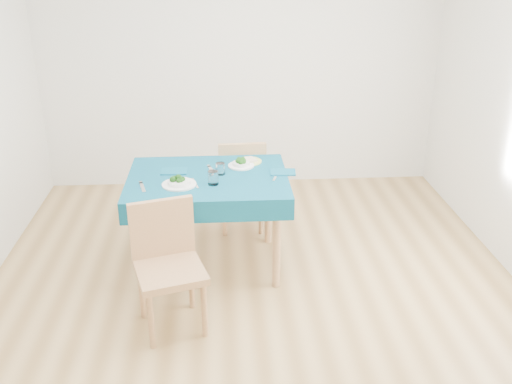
{
  "coord_description": "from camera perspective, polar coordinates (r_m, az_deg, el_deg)",
  "views": [
    {
      "loc": [
        -0.23,
        -3.45,
        2.36
      ],
      "look_at": [
        0.0,
        0.0,
        0.85
      ],
      "focal_mm": 40.0,
      "sensor_mm": 36.0,
      "label": 1
    }
  ],
  "objects": [
    {
      "name": "chair_near",
      "position": [
        3.68,
        -8.68,
        -6.51
      ],
      "size": [
        0.53,
        0.56,
        1.06
      ],
      "primitive_type": "cube",
      "rotation": [
        0.0,
        0.0,
        0.28
      ],
      "color": "#A77A4E",
      "rests_on": "ground"
    },
    {
      "name": "bread_slice",
      "position": [
        4.55,
        -0.74,
        3.23
      ],
      "size": [
        0.14,
        0.14,
        0.02
      ],
      "primitive_type": "cube",
      "rotation": [
        0.0,
        0.0,
        0.42
      ],
      "color": "beige",
      "rests_on": "side_plate"
    },
    {
      "name": "fork_near",
      "position": [
        4.16,
        -11.29,
        0.49
      ],
      "size": [
        0.07,
        0.19,
        0.0
      ],
      "primitive_type": "cube",
      "rotation": [
        0.0,
        0.0,
        0.25
      ],
      "color": "silver",
      "rests_on": "table"
    },
    {
      "name": "knife_near",
      "position": [
        4.16,
        -6.1,
        0.87
      ],
      "size": [
        0.06,
        0.2,
        0.0
      ],
      "primitive_type": "cube",
      "rotation": [
        0.0,
        0.0,
        0.24
      ],
      "color": "silver",
      "rests_on": "table"
    },
    {
      "name": "chair_far",
      "position": [
        4.99,
        -1.52,
        1.68
      ],
      "size": [
        0.41,
        0.45,
        0.99
      ],
      "primitive_type": "cube",
      "rotation": [
        0.0,
        0.0,
        3.18
      ],
      "color": "#A77A4E",
      "rests_on": "ground"
    },
    {
      "name": "room_shell",
      "position": [
        3.6,
        -0.0,
        7.28
      ],
      "size": [
        4.02,
        4.52,
        2.73
      ],
      "color": "olive",
      "rests_on": "ground"
    },
    {
      "name": "knife_far",
      "position": [
        4.29,
        2.06,
        1.7
      ],
      "size": [
        0.08,
        0.23,
        0.0
      ],
      "primitive_type": "cube",
      "rotation": [
        0.0,
        0.0,
        -0.29
      ],
      "color": "silver",
      "rests_on": "table"
    },
    {
      "name": "tumbler_center",
      "position": [
        4.3,
        -3.59,
        2.34
      ],
      "size": [
        0.07,
        0.07,
        0.09
      ],
      "primitive_type": "cylinder",
      "color": "white",
      "rests_on": "table"
    },
    {
      "name": "fork_far",
      "position": [
        4.4,
        -4.46,
        2.21
      ],
      "size": [
        0.07,
        0.19,
        0.0
      ],
      "primitive_type": "cube",
      "rotation": [
        0.0,
        0.0,
        0.25
      ],
      "color": "silver",
      "rests_on": "table"
    },
    {
      "name": "bowl_far",
      "position": [
        4.45,
        -1.5,
        2.95
      ],
      "size": [
        0.2,
        0.2,
        0.06
      ],
      "primitive_type": null,
      "color": "white",
      "rests_on": "table"
    },
    {
      "name": "napkin_far",
      "position": [
        4.34,
        2.72,
        2.0
      ],
      "size": [
        0.2,
        0.15,
        0.01
      ],
      "primitive_type": "cube",
      "rotation": [
        0.0,
        0.0,
        -0.08
      ],
      "color": "#0C506B",
      "rests_on": "table"
    },
    {
      "name": "side_plate",
      "position": [
        4.55,
        -0.74,
        3.08
      ],
      "size": [
        0.21,
        0.21,
        0.01
      ],
      "primitive_type": "cylinder",
      "color": "#D0DD6C",
      "rests_on": "table"
    },
    {
      "name": "tumbler_side",
      "position": [
        4.12,
        -4.31,
        1.43
      ],
      "size": [
        0.08,
        0.08,
        0.1
      ],
      "primitive_type": "cylinder",
      "color": "white",
      "rests_on": "table"
    },
    {
      "name": "bowl_near",
      "position": [
        4.14,
        -7.72,
        1.16
      ],
      "size": [
        0.25,
        0.25,
        0.08
      ],
      "primitive_type": null,
      "color": "white",
      "rests_on": "table"
    },
    {
      "name": "table",
      "position": [
        4.44,
        -4.7,
        -2.99
      ],
      "size": [
        1.19,
        0.9,
        0.76
      ],
      "primitive_type": "cube",
      "color": "navy",
      "rests_on": "ground"
    },
    {
      "name": "napkin_near",
      "position": [
        4.39,
        -8.2,
        2.07
      ],
      "size": [
        0.2,
        0.14,
        0.01
      ],
      "primitive_type": "cube",
      "rotation": [
        0.0,
        0.0,
        -0.01
      ],
      "color": "#0C506B",
      "rests_on": "table"
    }
  ]
}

